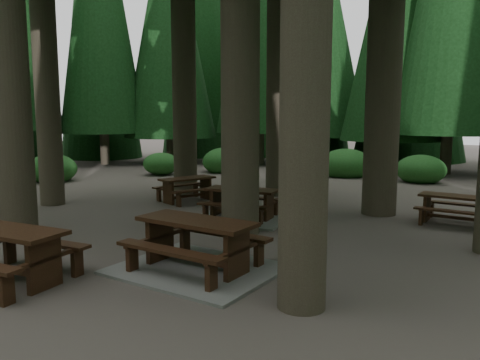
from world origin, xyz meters
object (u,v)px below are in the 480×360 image
Objects in this scene: picnic_table_b at (188,186)px; picnic_table_c at (242,209)px; picnic_table_a at (196,252)px; picnic_table_d at (455,205)px; picnic_table_e at (7,247)px.

picnic_table_b is 0.71× the size of picnic_table_c.
picnic_table_d is at bearing 63.38° from picnic_table_a.
picnic_table_e is (-0.06, -5.90, 0.30)m from picnic_table_c.
picnic_table_e is (2.81, -6.85, 0.08)m from picnic_table_b.
picnic_table_d is at bearing 49.44° from picnic_table_e.
picnic_table_b is at bearing 146.15° from picnic_table_c.
picnic_table_b is at bearing -169.72° from picnic_table_d.
picnic_table_b is 3.04m from picnic_table_c.
picnic_table_b reaches higher than picnic_table_d.
picnic_table_e is at bearing -145.61° from picnic_table_b.
picnic_table_b is 7.41m from picnic_table_e.
picnic_table_b is (-4.78, 4.62, 0.17)m from picnic_table_a.
picnic_table_d is (7.30, 1.80, -0.02)m from picnic_table_b.
picnic_table_a is 1.64× the size of picnic_table_d.
picnic_table_a reaches higher than picnic_table_b.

